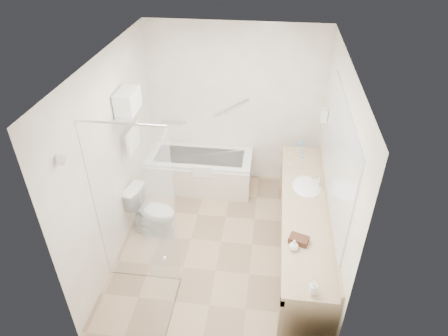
# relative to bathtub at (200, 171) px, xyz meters

# --- Properties ---
(floor) EXTENTS (3.20, 3.20, 0.00)m
(floor) POSITION_rel_bathtub_xyz_m (0.50, -1.24, -0.28)
(floor) COLOR tan
(floor) RESTS_ON ground
(ceiling) EXTENTS (2.60, 3.20, 0.10)m
(ceiling) POSITION_rel_bathtub_xyz_m (0.50, -1.24, 2.22)
(ceiling) COLOR white
(ceiling) RESTS_ON wall_back
(wall_back) EXTENTS (2.60, 0.10, 2.50)m
(wall_back) POSITION_rel_bathtub_xyz_m (0.50, 0.36, 0.97)
(wall_back) COLOR white
(wall_back) RESTS_ON ground
(wall_front) EXTENTS (2.60, 0.10, 2.50)m
(wall_front) POSITION_rel_bathtub_xyz_m (0.50, -2.84, 0.97)
(wall_front) COLOR white
(wall_front) RESTS_ON ground
(wall_left) EXTENTS (0.10, 3.20, 2.50)m
(wall_left) POSITION_rel_bathtub_xyz_m (-0.80, -1.24, 0.97)
(wall_left) COLOR white
(wall_left) RESTS_ON ground
(wall_right) EXTENTS (0.10, 3.20, 2.50)m
(wall_right) POSITION_rel_bathtub_xyz_m (1.80, -1.24, 0.97)
(wall_right) COLOR white
(wall_right) RESTS_ON ground
(bathtub) EXTENTS (1.60, 0.73, 0.59)m
(bathtub) POSITION_rel_bathtub_xyz_m (0.00, 0.00, 0.00)
(bathtub) COLOR silver
(bathtub) RESTS_ON floor
(grab_bar_short) EXTENTS (0.40, 0.03, 0.03)m
(grab_bar_short) POSITION_rel_bathtub_xyz_m (-0.45, 0.32, 0.67)
(grab_bar_short) COLOR silver
(grab_bar_short) RESTS_ON wall_back
(grab_bar_long) EXTENTS (0.53, 0.03, 0.33)m
(grab_bar_long) POSITION_rel_bathtub_xyz_m (0.45, 0.32, 0.97)
(grab_bar_long) COLOR silver
(grab_bar_long) RESTS_ON wall_back
(shower_enclosure) EXTENTS (0.96, 0.91, 2.11)m
(shower_enclosure) POSITION_rel_bathtub_xyz_m (-0.13, -2.16, 0.79)
(shower_enclosure) COLOR silver
(shower_enclosure) RESTS_ON floor
(towel_shelf) EXTENTS (0.24, 0.55, 0.81)m
(towel_shelf) POSITION_rel_bathtub_xyz_m (-0.67, -0.89, 1.48)
(towel_shelf) COLOR silver
(towel_shelf) RESTS_ON wall_left
(vanity_counter) EXTENTS (0.55, 2.70, 0.95)m
(vanity_counter) POSITION_rel_bathtub_xyz_m (1.52, -1.39, 0.36)
(vanity_counter) COLOR tan
(vanity_counter) RESTS_ON floor
(sink) EXTENTS (0.40, 0.52, 0.14)m
(sink) POSITION_rel_bathtub_xyz_m (1.55, -0.99, 0.54)
(sink) COLOR silver
(sink) RESTS_ON vanity_counter
(faucet) EXTENTS (0.03, 0.03, 0.14)m
(faucet) POSITION_rel_bathtub_xyz_m (1.70, -0.99, 0.65)
(faucet) COLOR silver
(faucet) RESTS_ON vanity_counter
(mirror) EXTENTS (0.02, 2.00, 1.20)m
(mirror) POSITION_rel_bathtub_xyz_m (1.79, -1.39, 1.27)
(mirror) COLOR silver
(mirror) RESTS_ON wall_right
(hairdryer_unit) EXTENTS (0.08, 0.10, 0.18)m
(hairdryer_unit) POSITION_rel_bathtub_xyz_m (1.75, -0.19, 1.17)
(hairdryer_unit) COLOR white
(hairdryer_unit) RESTS_ON wall_right
(toilet) EXTENTS (0.75, 0.52, 0.67)m
(toilet) POSITION_rel_bathtub_xyz_m (-0.45, -1.13, 0.06)
(toilet) COLOR silver
(toilet) RESTS_ON floor
(amenity_basket) EXTENTS (0.23, 0.19, 0.07)m
(amenity_basket) POSITION_rel_bathtub_xyz_m (1.42, -2.00, 0.61)
(amenity_basket) COLOR #4A281A
(amenity_basket) RESTS_ON vanity_counter
(soap_bottle_a) EXTENTS (0.11, 0.16, 0.07)m
(soap_bottle_a) POSITION_rel_bathtub_xyz_m (1.53, -2.64, 0.61)
(soap_bottle_a) COLOR white
(soap_bottle_a) RESTS_ON vanity_counter
(soap_bottle_b) EXTENTS (0.14, 0.15, 0.10)m
(soap_bottle_b) POSITION_rel_bathtub_xyz_m (1.37, -2.12, 0.62)
(soap_bottle_b) COLOR white
(soap_bottle_b) RESTS_ON vanity_counter
(water_bottle_left) EXTENTS (0.06, 0.06, 0.19)m
(water_bottle_left) POSITION_rel_bathtub_xyz_m (1.46, -0.28, 0.66)
(water_bottle_left) COLOR silver
(water_bottle_left) RESTS_ON vanity_counter
(water_bottle_mid) EXTENTS (0.06, 0.06, 0.21)m
(water_bottle_mid) POSITION_rel_bathtub_xyz_m (1.51, -0.21, 0.67)
(water_bottle_mid) COLOR silver
(water_bottle_mid) RESTS_ON vanity_counter
(water_bottle_right) EXTENTS (0.06, 0.06, 0.18)m
(water_bottle_right) POSITION_rel_bathtub_xyz_m (1.49, -0.58, 0.66)
(water_bottle_right) COLOR silver
(water_bottle_right) RESTS_ON vanity_counter
(drinking_glass_near) EXTENTS (0.07, 0.07, 0.08)m
(drinking_glass_near) POSITION_rel_bathtub_xyz_m (1.35, -0.40, 0.61)
(drinking_glass_near) COLOR silver
(drinking_glass_near) RESTS_ON vanity_counter
(drinking_glass_far) EXTENTS (0.08, 0.08, 0.10)m
(drinking_glass_far) POSITION_rel_bathtub_xyz_m (1.33, -0.62, 0.62)
(drinking_glass_far) COLOR silver
(drinking_glass_far) RESTS_ON vanity_counter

